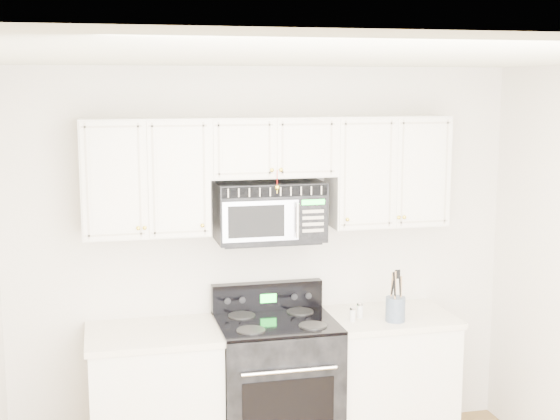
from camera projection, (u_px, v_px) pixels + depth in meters
name	position (u px, v px, depth m)	size (l,w,h in m)	color
room	(342.00, 334.00, 3.72)	(3.51, 3.51, 2.61)	brown
base_cabinet_left	(156.00, 404.00, 5.06)	(0.86, 0.65, 0.92)	silver
base_cabinet_right	(387.00, 383.00, 5.43)	(0.86, 0.65, 0.92)	silver
range	(276.00, 385.00, 5.22)	(0.78, 0.71, 1.12)	black
upper_cabinets	(270.00, 168.00, 5.15)	(2.44, 0.37, 0.75)	silver
microwave	(270.00, 211.00, 5.17)	(0.71, 0.41, 0.39)	black
utensil_crock	(395.00, 308.00, 5.18)	(0.13, 0.13, 0.35)	slate
shaker_salt	(360.00, 310.00, 5.26)	(0.04, 0.04, 0.10)	silver
shaker_pepper	(353.00, 314.00, 5.18)	(0.04, 0.04, 0.10)	silver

